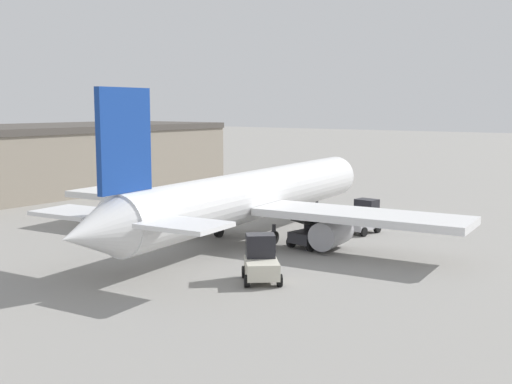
{
  "coord_description": "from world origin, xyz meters",
  "views": [
    {
      "loc": [
        -37.59,
        -27.32,
        9.59
      ],
      "look_at": [
        0.0,
        0.0,
        3.34
      ],
      "focal_mm": 45.0,
      "sensor_mm": 36.0,
      "label": 1
    }
  ],
  "objects_px": {
    "ground_crew_worker": "(376,213)",
    "pushback_tug": "(363,218)",
    "baggage_tug": "(261,261)",
    "belt_loader_truck": "(313,232)",
    "airplane": "(249,197)"
  },
  "relations": [
    {
      "from": "baggage_tug",
      "to": "belt_loader_truck",
      "type": "distance_m",
      "value": 9.45
    },
    {
      "from": "baggage_tug",
      "to": "belt_loader_truck",
      "type": "xyz_separation_m",
      "value": [
        9.19,
        2.19,
        -0.08
      ]
    },
    {
      "from": "airplane",
      "to": "ground_crew_worker",
      "type": "bearing_deg",
      "value": -29.13
    },
    {
      "from": "airplane",
      "to": "ground_crew_worker",
      "type": "distance_m",
      "value": 12.21
    },
    {
      "from": "airplane",
      "to": "ground_crew_worker",
      "type": "height_order",
      "value": "airplane"
    },
    {
      "from": "belt_loader_truck",
      "to": "pushback_tug",
      "type": "height_order",
      "value": "pushback_tug"
    },
    {
      "from": "belt_loader_truck",
      "to": "pushback_tug",
      "type": "relative_size",
      "value": 1.07
    },
    {
      "from": "airplane",
      "to": "baggage_tug",
      "type": "relative_size",
      "value": 11.11
    },
    {
      "from": "ground_crew_worker",
      "to": "pushback_tug",
      "type": "bearing_deg",
      "value": -74.5
    },
    {
      "from": "belt_loader_truck",
      "to": "pushback_tug",
      "type": "xyz_separation_m",
      "value": [
        6.43,
        -0.56,
        0.08
      ]
    },
    {
      "from": "ground_crew_worker",
      "to": "baggage_tug",
      "type": "relative_size",
      "value": 0.5
    },
    {
      "from": "ground_crew_worker",
      "to": "pushback_tug",
      "type": "distance_m",
      "value": 4.09
    },
    {
      "from": "ground_crew_worker",
      "to": "baggage_tug",
      "type": "height_order",
      "value": "baggage_tug"
    },
    {
      "from": "airplane",
      "to": "baggage_tug",
      "type": "xyz_separation_m",
      "value": [
        -8.6,
        -7.19,
        -1.96
      ]
    },
    {
      "from": "ground_crew_worker",
      "to": "baggage_tug",
      "type": "distance_m",
      "value": 19.77
    }
  ]
}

